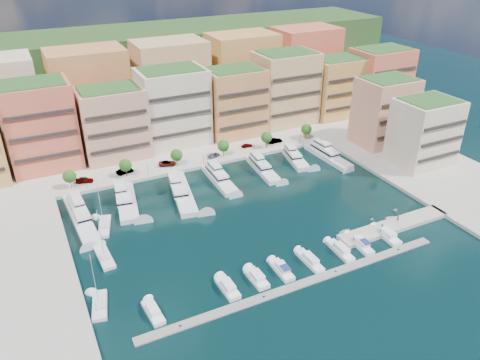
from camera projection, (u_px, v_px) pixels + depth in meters
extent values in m
plane|color=black|center=(249.00, 214.00, 123.89)|extent=(400.00, 400.00, 0.00)
cube|color=#9E998E|center=(172.00, 133.00, 172.91)|extent=(220.00, 64.00, 2.00)
cube|color=#9E998E|center=(442.00, 178.00, 141.81)|extent=(34.00, 76.00, 2.00)
cube|color=#1B3E19|center=(137.00, 97.00, 210.86)|extent=(240.00, 40.00, 58.00)
cube|color=gray|center=(301.00, 285.00, 99.00)|extent=(72.00, 2.20, 0.35)
cube|color=#9E998E|center=(394.00, 227.00, 118.23)|extent=(32.00, 5.00, 2.00)
cube|color=#D76447|center=(41.00, 126.00, 141.20)|extent=(20.00, 16.00, 26.00)
cube|color=black|center=(44.00, 136.00, 134.68)|extent=(18.40, 0.50, 0.90)
cube|color=#215323|center=(32.00, 83.00, 134.89)|extent=(17.60, 14.08, 0.80)
cube|color=tan|center=(113.00, 124.00, 148.78)|extent=(20.00, 15.00, 22.00)
cube|color=black|center=(119.00, 132.00, 142.65)|extent=(18.40, 0.50, 0.90)
cube|color=#215323|center=(108.00, 89.00, 143.40)|extent=(17.60, 13.20, 0.80)
cube|color=beige|center=(173.00, 108.00, 157.86)|extent=(22.00, 16.00, 25.00)
cube|color=black|center=(182.00, 115.00, 151.34)|extent=(20.24, 0.50, 0.90)
cube|color=#215323|center=(171.00, 70.00, 151.78)|extent=(19.36, 14.08, 0.80)
cube|color=tan|center=(234.00, 103.00, 165.36)|extent=(20.00, 15.00, 23.00)
cube|color=black|center=(244.00, 109.00, 159.23)|extent=(18.40, 0.50, 0.90)
cube|color=#215323|center=(234.00, 69.00, 159.75)|extent=(17.60, 13.20, 0.80)
cube|color=tan|center=(285.00, 89.00, 174.83)|extent=(22.00, 16.00, 26.00)
cube|color=black|center=(297.00, 95.00, 168.31)|extent=(20.24, 0.50, 0.90)
cube|color=#215323|center=(287.00, 53.00, 168.52)|extent=(19.36, 14.08, 0.80)
cube|color=#D3904D|center=(336.00, 88.00, 182.80)|extent=(20.00, 15.00, 22.00)
cube|color=black|center=(348.00, 93.00, 176.67)|extent=(18.40, 0.50, 0.90)
cube|color=#215323|center=(339.00, 58.00, 177.43)|extent=(17.60, 13.20, 0.80)
cube|color=#D76447|center=(379.00, 80.00, 188.57)|extent=(22.00, 16.00, 24.00)
cube|color=black|center=(394.00, 85.00, 182.04)|extent=(20.24, 0.50, 0.90)
cube|color=#215323|center=(384.00, 49.00, 182.72)|extent=(19.36, 14.08, 0.80)
cube|color=tan|center=(384.00, 112.00, 158.30)|extent=(18.00, 14.00, 22.00)
cube|color=black|center=(400.00, 119.00, 152.57)|extent=(16.56, 0.50, 0.90)
cube|color=#215323|center=(389.00, 79.00, 152.93)|extent=(15.84, 12.32, 0.80)
cube|color=beige|center=(424.00, 133.00, 144.54)|extent=(18.00, 14.00, 20.00)
cube|color=black|center=(442.00, 141.00, 138.81)|extent=(16.56, 0.50, 0.90)
cube|color=#215323|center=(430.00, 101.00, 139.64)|extent=(15.84, 12.32, 0.80)
cube|color=tan|center=(90.00, 92.00, 165.08)|extent=(26.00, 18.00, 30.00)
cube|color=tan|center=(171.00, 81.00, 176.82)|extent=(26.00, 18.00, 30.00)
cube|color=#D3904D|center=(242.00, 72.00, 188.55)|extent=(26.00, 18.00, 30.00)
cube|color=#D76447|center=(305.00, 63.00, 200.28)|extent=(26.00, 18.00, 30.00)
cylinder|color=#473323|center=(71.00, 183.00, 133.56)|extent=(0.24, 0.24, 3.00)
sphere|color=#214914|center=(69.00, 176.00, 132.50)|extent=(3.80, 3.80, 3.80)
cylinder|color=#473323|center=(126.00, 172.00, 139.82)|extent=(0.24, 0.24, 3.00)
sphere|color=#214914|center=(125.00, 165.00, 138.76)|extent=(3.80, 3.80, 3.80)
cylinder|color=#473323|center=(177.00, 162.00, 146.07)|extent=(0.24, 0.24, 3.00)
sphere|color=#214914|center=(176.00, 155.00, 145.01)|extent=(3.80, 3.80, 3.80)
cylinder|color=#473323|center=(223.00, 152.00, 152.33)|extent=(0.24, 0.24, 3.00)
sphere|color=#214914|center=(223.00, 146.00, 151.27)|extent=(3.80, 3.80, 3.80)
cylinder|color=#473323|center=(266.00, 143.00, 158.59)|extent=(0.24, 0.24, 3.00)
sphere|color=#214914|center=(266.00, 137.00, 157.53)|extent=(3.80, 3.80, 3.80)
cylinder|color=#473323|center=(306.00, 135.00, 164.84)|extent=(0.24, 0.24, 3.00)
sphere|color=#214914|center=(306.00, 129.00, 163.78)|extent=(3.80, 3.80, 3.80)
cylinder|color=black|center=(86.00, 182.00, 133.07)|extent=(0.10, 0.10, 4.00)
sphere|color=#FFF2CC|center=(85.00, 176.00, 132.10)|extent=(0.30, 0.30, 0.30)
cylinder|color=black|center=(148.00, 170.00, 140.11)|extent=(0.10, 0.10, 4.00)
sphere|color=#FFF2CC|center=(147.00, 163.00, 139.14)|extent=(0.30, 0.30, 0.30)
cylinder|color=black|center=(203.00, 158.00, 147.15)|extent=(0.10, 0.10, 4.00)
sphere|color=#FFF2CC|center=(203.00, 152.00, 146.18)|extent=(0.30, 0.30, 0.30)
cylinder|color=black|center=(254.00, 148.00, 154.19)|extent=(0.10, 0.10, 4.00)
sphere|color=#FFF2CC|center=(254.00, 142.00, 153.22)|extent=(0.30, 0.30, 0.30)
cylinder|color=black|center=(300.00, 138.00, 161.23)|extent=(0.10, 0.10, 4.00)
sphere|color=#FFF2CC|center=(300.00, 133.00, 160.26)|extent=(0.30, 0.30, 0.30)
cube|color=silver|center=(81.00, 220.00, 120.62)|extent=(5.45, 26.02, 2.30)
cube|color=silver|center=(78.00, 208.00, 121.70)|extent=(4.14, 14.36, 1.80)
cube|color=black|center=(78.00, 208.00, 121.70)|extent=(4.20, 14.43, 0.55)
cube|color=silver|center=(76.00, 199.00, 122.58)|extent=(2.90, 7.86, 1.40)
cylinder|color=#B2B2B7|center=(74.00, 191.00, 123.05)|extent=(0.14, 0.14, 1.80)
cube|color=silver|center=(127.00, 204.00, 127.73)|extent=(8.22, 20.97, 2.30)
cube|color=silver|center=(124.00, 194.00, 128.38)|extent=(5.84, 11.75, 1.80)
cube|color=black|center=(124.00, 194.00, 128.38)|extent=(5.90, 11.82, 0.55)
cube|color=silver|center=(122.00, 186.00, 128.92)|extent=(3.93, 6.53, 1.40)
cylinder|color=#B2B2B7|center=(120.00, 179.00, 129.13)|extent=(0.14, 0.14, 1.80)
cube|color=black|center=(127.00, 205.00, 127.94)|extent=(8.28, 21.02, 0.35)
cube|color=silver|center=(182.00, 195.00, 132.17)|extent=(9.08, 24.79, 2.30)
cube|color=silver|center=(179.00, 184.00, 133.13)|extent=(6.28, 13.86, 1.80)
cube|color=black|center=(179.00, 184.00, 133.13)|extent=(6.35, 13.93, 0.55)
cube|color=silver|center=(176.00, 177.00, 133.91)|extent=(4.15, 7.69, 1.40)
cylinder|color=#B2B2B7|center=(174.00, 170.00, 134.31)|extent=(0.14, 0.14, 1.80)
cube|color=silver|center=(220.00, 181.00, 139.24)|extent=(4.86, 19.22, 2.30)
cube|color=silver|center=(217.00, 172.00, 139.78)|extent=(3.85, 10.60, 1.80)
cube|color=black|center=(217.00, 172.00, 139.78)|extent=(3.91, 10.67, 0.55)
cube|color=silver|center=(215.00, 166.00, 140.24)|extent=(2.76, 5.80, 1.40)
cylinder|color=#B2B2B7|center=(213.00, 159.00, 140.39)|extent=(0.14, 0.14, 1.80)
cube|color=silver|center=(263.00, 171.00, 145.23)|extent=(5.84, 18.93, 2.30)
cube|color=silver|center=(260.00, 163.00, 145.73)|extent=(4.33, 10.51, 1.80)
cube|color=black|center=(260.00, 163.00, 145.73)|extent=(4.39, 10.58, 0.55)
cube|color=silver|center=(258.00, 156.00, 146.16)|extent=(2.99, 5.79, 1.40)
cylinder|color=#B2B2B7|center=(257.00, 150.00, 146.29)|extent=(0.14, 0.14, 1.80)
cube|color=black|center=(263.00, 172.00, 145.44)|extent=(5.89, 18.98, 0.35)
cube|color=silver|center=(296.00, 161.00, 151.65)|extent=(7.22, 15.78, 2.30)
cube|color=silver|center=(293.00, 153.00, 151.89)|extent=(5.08, 8.91, 1.80)
cube|color=black|center=(293.00, 153.00, 151.89)|extent=(5.15, 8.98, 0.55)
cube|color=silver|center=(292.00, 147.00, 152.10)|extent=(3.40, 4.99, 1.40)
cylinder|color=#B2B2B7|center=(290.00, 142.00, 152.07)|extent=(0.14, 0.14, 1.80)
cube|color=silver|center=(328.00, 157.00, 153.79)|extent=(5.20, 20.65, 2.30)
cube|color=silver|center=(325.00, 149.00, 154.45)|extent=(4.07, 11.40, 1.80)
cube|color=black|center=(325.00, 149.00, 154.45)|extent=(4.13, 11.46, 0.55)
cube|color=silver|center=(322.00, 143.00, 154.99)|extent=(2.90, 6.24, 1.40)
cylinder|color=#B2B2B7|center=(320.00, 137.00, 155.21)|extent=(0.14, 0.14, 1.80)
cube|color=white|center=(153.00, 313.00, 91.27)|extent=(2.94, 7.50, 1.40)
cube|color=white|center=(153.00, 310.00, 90.37)|extent=(2.13, 3.65, 1.10)
cube|color=black|center=(151.00, 306.00, 91.65)|extent=(1.73, 0.23, 0.55)
cube|color=white|center=(227.00, 289.00, 97.53)|extent=(2.87, 7.58, 1.40)
cube|color=white|center=(228.00, 285.00, 96.62)|extent=(2.18, 3.66, 1.10)
cube|color=black|center=(225.00, 282.00, 97.93)|extent=(1.93, 0.15, 0.55)
cube|color=white|center=(256.00, 279.00, 100.21)|extent=(2.86, 7.21, 1.40)
cube|color=white|center=(257.00, 275.00, 99.32)|extent=(2.18, 3.48, 1.10)
cube|color=black|center=(254.00, 272.00, 100.57)|extent=(1.95, 0.14, 0.55)
cube|color=white|center=(281.00, 271.00, 102.65)|extent=(2.74, 7.69, 1.40)
cube|color=white|center=(283.00, 267.00, 101.73)|extent=(2.08, 3.71, 1.10)
cube|color=black|center=(279.00, 264.00, 103.06)|extent=(1.84, 0.14, 0.55)
cube|color=navy|center=(285.00, 268.00, 100.67)|extent=(1.84, 2.33, 0.12)
cube|color=white|center=(309.00, 262.00, 105.51)|extent=(2.45, 8.76, 1.40)
cube|color=white|center=(311.00, 258.00, 104.55)|extent=(1.88, 4.21, 1.10)
cube|color=black|center=(306.00, 255.00, 106.05)|extent=(1.69, 0.12, 0.55)
cube|color=white|center=(340.00, 252.00, 108.84)|extent=(2.78, 8.72, 1.40)
cube|color=white|center=(342.00, 248.00, 107.89)|extent=(2.05, 4.22, 1.10)
cube|color=black|center=(337.00, 245.00, 109.37)|extent=(1.73, 0.18, 0.55)
cube|color=white|center=(360.00, 245.00, 111.11)|extent=(3.03, 8.69, 1.40)
cube|color=white|center=(362.00, 241.00, 110.16)|extent=(2.18, 4.23, 1.10)
cube|color=black|center=(357.00, 239.00, 111.63)|extent=(1.74, 0.23, 0.55)
cube|color=navy|center=(365.00, 242.00, 109.00)|extent=(1.87, 2.68, 0.12)
cube|color=white|center=(386.00, 236.00, 114.31)|extent=(3.14, 8.49, 1.40)
cube|color=white|center=(388.00, 233.00, 113.36)|extent=(2.30, 4.12, 1.10)
cube|color=black|center=(383.00, 230.00, 114.80)|extent=(1.91, 0.21, 0.55)
cube|color=silver|center=(105.00, 227.00, 117.94)|extent=(5.20, 10.08, 1.20)
cube|color=silver|center=(105.00, 226.00, 116.74)|extent=(2.21, 2.77, 0.60)
cylinder|color=#B2B2B7|center=(101.00, 204.00, 115.21)|extent=(0.14, 0.14, 12.00)
cylinder|color=#B2B2B7|center=(105.00, 225.00, 116.03)|extent=(1.26, 4.24, 0.10)
cube|color=silver|center=(104.00, 258.00, 106.93)|extent=(3.27, 9.92, 1.20)
cube|color=silver|center=(105.00, 257.00, 105.73)|extent=(1.80, 2.53, 0.60)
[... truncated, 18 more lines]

